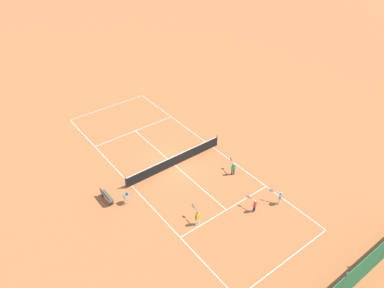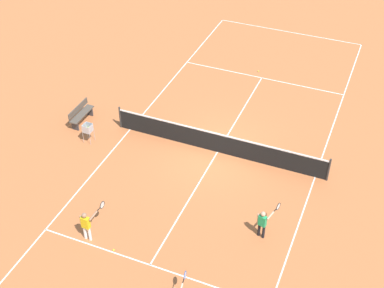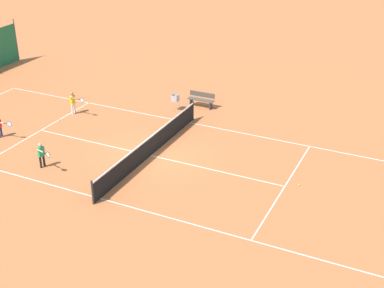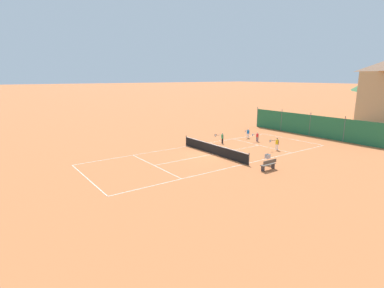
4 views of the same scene
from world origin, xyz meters
name	(u,v)px [view 2 (image 2 of 4)]	position (x,y,z in m)	size (l,w,h in m)	color
ground_plane	(218,152)	(0.00, 0.00, 0.00)	(600.00, 600.00, 0.00)	#BC6638
court_line_markings	(218,152)	(0.00, 0.00, 0.00)	(8.25, 23.85, 0.01)	white
tennis_net	(218,142)	(0.00, 0.00, 0.50)	(9.18, 0.08, 1.06)	#2D2D2D
player_near_service	(263,222)	(-3.03, 3.73, 0.69)	(0.59, 0.95, 1.18)	black
player_near_baseline	(87,223)	(2.47, 6.15, 0.73)	(0.44, 1.03, 1.25)	white
tennis_ball_by_net_right	(258,71)	(0.34, -6.90, 0.03)	(0.07, 0.07, 0.07)	#CCE033
tennis_ball_near_corner	(114,250)	(1.41, 6.32, 0.03)	(0.07, 0.07, 0.07)	#CCE033
ball_hopper	(88,129)	(5.30, 1.43, 0.65)	(0.36, 0.36, 0.89)	#B7B7BC
courtside_bench	(81,114)	(6.34, 0.34, 0.45)	(0.36, 1.50, 0.84)	#51473D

